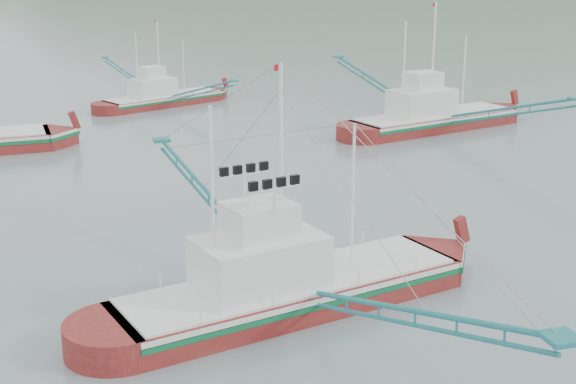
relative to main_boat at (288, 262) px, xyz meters
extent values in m
plane|color=slate|center=(1.72, 0.08, -2.09)|extent=(1200.00, 1200.00, 0.00)
cube|color=maroon|center=(0.16, 0.04, -1.89)|extent=(15.61, 7.80, 2.01)
cube|color=silver|center=(0.16, 0.04, -1.03)|extent=(15.34, 7.80, 0.22)
cube|color=#0D5C32|center=(0.16, 0.04, -1.28)|extent=(15.35, 7.82, 0.22)
cube|color=silver|center=(0.16, 0.04, -0.83)|extent=(14.83, 7.41, 0.12)
cube|color=silver|center=(-1.30, -0.35, 0.23)|extent=(5.69, 4.41, 2.21)
cube|color=silver|center=(-1.30, -0.35, 2.04)|extent=(3.10, 2.82, 1.41)
cylinder|color=white|center=(-0.33, -0.09, 3.64)|extent=(0.16, 0.16, 9.05)
cylinder|color=white|center=(-3.24, -0.87, 2.97)|extent=(0.14, 0.14, 7.69)
cylinder|color=white|center=(3.07, 0.83, 2.29)|extent=(0.12, 0.12, 6.34)
cube|color=maroon|center=(1.20, 48.44, -1.93)|extent=(12.42, 8.32, 1.63)
cube|color=silver|center=(1.20, 48.44, -1.23)|extent=(12.23, 8.27, 0.18)
cube|color=#0D5C32|center=(1.20, 48.44, -1.44)|extent=(12.23, 8.29, 0.18)
cube|color=silver|center=(1.20, 48.44, -1.07)|extent=(11.80, 7.90, 0.10)
cube|color=silver|center=(0.10, 47.90, -0.21)|extent=(4.81, 4.14, 1.79)
cube|color=silver|center=(0.10, 47.90, 1.26)|extent=(2.69, 2.55, 1.14)
cylinder|color=white|center=(0.83, 48.26, 2.56)|extent=(0.13, 0.13, 7.34)
cylinder|color=white|center=(-1.36, 47.18, 2.01)|extent=(0.11, 0.11, 6.24)
cylinder|color=white|center=(3.40, 49.51, 1.46)|extent=(0.10, 0.10, 5.14)
cube|color=maroon|center=(21.76, 31.11, -1.88)|extent=(15.99, 8.36, 2.06)
cube|color=silver|center=(21.76, 31.11, -1.01)|extent=(15.72, 8.36, 0.23)
cube|color=#0D5C32|center=(21.76, 31.11, -1.26)|extent=(15.72, 8.37, 0.23)
cube|color=silver|center=(21.76, 31.11, -0.80)|extent=(15.19, 7.95, 0.12)
cube|color=silver|center=(20.28, 30.67, 0.28)|extent=(5.88, 4.63, 2.27)
cube|color=silver|center=(20.28, 30.67, 2.14)|extent=(3.22, 2.94, 1.44)
cylinder|color=white|center=(21.27, 30.96, 3.79)|extent=(0.16, 0.16, 9.27)
cylinder|color=white|center=(18.31, 30.08, 3.09)|extent=(0.14, 0.14, 7.88)
cylinder|color=white|center=(24.73, 31.99, 2.39)|extent=(0.12, 0.12, 6.49)
camera|label=1|loc=(-8.45, -29.54, 12.13)|focal=50.00mm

